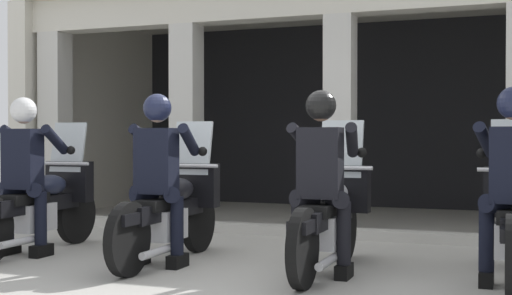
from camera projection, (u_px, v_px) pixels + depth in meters
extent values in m
plane|color=#A8A59E|center=(326.00, 229.00, 9.12)|extent=(80.00, 80.00, 0.00)
cube|color=black|center=(389.00, 115.00, 11.99)|extent=(9.46, 0.24, 3.13)
cube|color=beige|center=(96.00, 115.00, 11.93)|extent=(0.30, 4.00, 3.13)
cube|color=beige|center=(55.00, 126.00, 10.25)|extent=(0.35, 0.36, 2.69)
cube|color=beige|center=(187.00, 125.00, 9.51)|extent=(0.35, 0.36, 2.69)
cube|color=beige|center=(340.00, 124.00, 8.76)|extent=(0.35, 0.36, 2.69)
cube|color=#B7B5AD|center=(330.00, 233.00, 8.31)|extent=(9.06, 0.24, 0.12)
cylinder|color=black|center=(76.00, 215.00, 7.89)|extent=(0.09, 0.64, 0.64)
cube|color=black|center=(76.00, 196.00, 7.88)|extent=(0.14, 0.44, 0.08)
cube|color=silver|center=(33.00, 217.00, 7.18)|extent=(0.28, 0.44, 0.28)
cube|color=black|center=(36.00, 204.00, 7.23)|extent=(0.18, 1.24, 0.16)
ellipsoid|color=#1E2338|center=(49.00, 185.00, 7.43)|extent=(0.26, 0.48, 0.22)
cube|color=black|center=(24.00, 199.00, 7.06)|extent=(0.24, 0.52, 0.10)
cylinder|color=silver|center=(73.00, 194.00, 7.83)|extent=(0.05, 0.24, 0.53)
cube|color=black|center=(70.00, 181.00, 7.77)|extent=(0.52, 0.16, 0.44)
sphere|color=silver|center=(75.00, 179.00, 7.86)|extent=(0.18, 0.18, 0.18)
cube|color=silver|center=(68.00, 147.00, 7.74)|extent=(0.40, 0.14, 0.54)
cylinder|color=silver|center=(64.00, 163.00, 7.67)|extent=(0.62, 0.04, 0.04)
cylinder|color=silver|center=(19.00, 242.00, 6.82)|extent=(0.07, 0.55, 0.07)
cube|color=black|center=(23.00, 159.00, 7.04)|extent=(0.36, 0.22, 0.60)
cube|color=#591414|center=(30.00, 157.00, 7.15)|extent=(0.05, 0.02, 0.32)
sphere|color=tan|center=(24.00, 113.00, 7.05)|extent=(0.21, 0.21, 0.21)
sphere|color=silver|center=(24.00, 110.00, 7.05)|extent=(0.26, 0.26, 0.26)
cylinder|color=black|center=(36.00, 190.00, 7.01)|extent=(0.26, 0.29, 0.17)
cylinder|color=black|center=(41.00, 218.00, 6.99)|extent=(0.12, 0.12, 0.53)
cube|color=black|center=(41.00, 251.00, 7.01)|extent=(0.11, 0.26, 0.12)
cylinder|color=black|center=(13.00, 189.00, 7.11)|extent=(0.26, 0.29, 0.17)
cylinder|color=black|center=(8.00, 216.00, 7.13)|extent=(0.12, 0.12, 0.53)
cube|color=black|center=(9.00, 248.00, 7.15)|extent=(0.11, 0.26, 0.12)
cylinder|color=black|center=(55.00, 140.00, 7.17)|extent=(0.19, 0.48, 0.31)
sphere|color=black|center=(71.00, 150.00, 7.35)|extent=(0.09, 0.09, 0.09)
cylinder|color=black|center=(20.00, 140.00, 7.32)|extent=(0.19, 0.48, 0.31)
sphere|color=black|center=(30.00, 150.00, 7.54)|extent=(0.09, 0.09, 0.09)
cylinder|color=black|center=(199.00, 221.00, 7.30)|extent=(0.09, 0.64, 0.64)
cylinder|color=black|center=(128.00, 239.00, 5.99)|extent=(0.09, 0.64, 0.64)
cube|color=black|center=(199.00, 201.00, 7.30)|extent=(0.14, 0.44, 0.08)
cube|color=silver|center=(164.00, 225.00, 6.60)|extent=(0.28, 0.44, 0.28)
cube|color=black|center=(167.00, 210.00, 6.64)|extent=(0.18, 1.24, 0.16)
ellipsoid|color=black|center=(177.00, 189.00, 6.85)|extent=(0.26, 0.48, 0.22)
cube|color=black|center=(157.00, 204.00, 6.47)|extent=(0.24, 0.52, 0.10)
cube|color=black|center=(132.00, 218.00, 6.04)|extent=(0.16, 0.48, 0.10)
cylinder|color=silver|center=(196.00, 198.00, 7.24)|extent=(0.05, 0.24, 0.53)
cube|color=black|center=(193.00, 185.00, 7.18)|extent=(0.52, 0.16, 0.44)
sphere|color=silver|center=(198.00, 182.00, 7.28)|extent=(0.18, 0.18, 0.18)
cube|color=silver|center=(193.00, 148.00, 7.16)|extent=(0.40, 0.14, 0.54)
cylinder|color=silver|center=(189.00, 166.00, 7.09)|extent=(0.62, 0.04, 0.04)
cylinder|color=silver|center=(158.00, 252.00, 6.23)|extent=(0.07, 0.55, 0.07)
cube|color=black|center=(156.00, 161.00, 6.45)|extent=(0.36, 0.22, 0.60)
cube|color=#591414|center=(163.00, 158.00, 6.56)|extent=(0.05, 0.02, 0.32)
sphere|color=tan|center=(157.00, 111.00, 6.46)|extent=(0.21, 0.21, 0.21)
sphere|color=#191E38|center=(157.00, 108.00, 6.46)|extent=(0.26, 0.26, 0.26)
cylinder|color=black|center=(171.00, 195.00, 6.42)|extent=(0.26, 0.29, 0.17)
cylinder|color=black|center=(177.00, 226.00, 6.41)|extent=(0.12, 0.12, 0.53)
cube|color=black|center=(178.00, 261.00, 6.42)|extent=(0.11, 0.26, 0.12)
cylinder|color=black|center=(144.00, 194.00, 6.52)|extent=(0.26, 0.29, 0.17)
cylinder|color=black|center=(138.00, 224.00, 6.55)|extent=(0.12, 0.12, 0.53)
cube|color=black|center=(139.00, 258.00, 6.56)|extent=(0.11, 0.26, 0.12)
cylinder|color=black|center=(189.00, 140.00, 6.58)|extent=(0.19, 0.48, 0.31)
sphere|color=black|center=(203.00, 151.00, 6.77)|extent=(0.09, 0.09, 0.09)
cylinder|color=black|center=(148.00, 140.00, 6.74)|extent=(0.19, 0.48, 0.31)
sphere|color=black|center=(155.00, 151.00, 6.95)|extent=(0.09, 0.09, 0.09)
cylinder|color=black|center=(345.00, 227.00, 6.81)|extent=(0.09, 0.64, 0.64)
cylinder|color=black|center=(303.00, 248.00, 5.50)|extent=(0.09, 0.64, 0.64)
cube|color=black|center=(345.00, 205.00, 6.81)|extent=(0.14, 0.44, 0.08)
cube|color=silver|center=(325.00, 232.00, 6.11)|extent=(0.28, 0.44, 0.28)
cube|color=black|center=(326.00, 216.00, 6.15)|extent=(0.18, 1.24, 0.16)
ellipsoid|color=#B2B2B7|center=(333.00, 193.00, 6.35)|extent=(0.26, 0.48, 0.22)
cube|color=black|center=(321.00, 210.00, 5.98)|extent=(0.24, 0.52, 0.10)
cube|color=black|center=(305.00, 225.00, 5.55)|extent=(0.16, 0.48, 0.10)
cylinder|color=silver|center=(344.00, 203.00, 6.75)|extent=(0.05, 0.24, 0.53)
cube|color=black|center=(342.00, 189.00, 6.69)|extent=(0.52, 0.16, 0.44)
sphere|color=silver|center=(345.00, 186.00, 6.78)|extent=(0.18, 0.18, 0.18)
cube|color=silver|center=(342.00, 149.00, 6.67)|extent=(0.40, 0.14, 0.54)
cylinder|color=silver|center=(340.00, 168.00, 6.59)|extent=(0.62, 0.04, 0.04)
cylinder|color=silver|center=(328.00, 262.00, 5.74)|extent=(0.07, 0.55, 0.07)
cube|color=black|center=(320.00, 163.00, 5.96)|extent=(0.36, 0.22, 0.60)
cube|color=#14193F|center=(324.00, 160.00, 6.07)|extent=(0.05, 0.02, 0.32)
sphere|color=#936B51|center=(321.00, 109.00, 5.97)|extent=(0.21, 0.21, 0.21)
sphere|color=black|center=(321.00, 105.00, 5.97)|extent=(0.26, 0.26, 0.26)
cylinder|color=black|center=(337.00, 200.00, 5.93)|extent=(0.26, 0.29, 0.17)
cylinder|color=black|center=(344.00, 233.00, 5.91)|extent=(0.12, 0.12, 0.53)
cube|color=black|center=(344.00, 271.00, 5.93)|extent=(0.11, 0.26, 0.12)
cylinder|color=black|center=(305.00, 199.00, 6.03)|extent=(0.26, 0.29, 0.17)
cylinder|color=black|center=(298.00, 231.00, 6.05)|extent=(0.12, 0.12, 0.53)
cube|color=black|center=(298.00, 268.00, 6.07)|extent=(0.11, 0.26, 0.12)
cylinder|color=black|center=(352.00, 140.00, 6.09)|extent=(0.19, 0.48, 0.31)
sphere|color=black|center=(362.00, 153.00, 6.28)|extent=(0.09, 0.09, 0.09)
cylinder|color=black|center=(303.00, 140.00, 6.25)|extent=(0.19, 0.48, 0.31)
sphere|color=black|center=(306.00, 152.00, 6.46)|extent=(0.09, 0.09, 0.09)
cylinder|color=black|center=(512.00, 258.00, 5.06)|extent=(0.09, 0.64, 0.64)
cylinder|color=black|center=(495.00, 204.00, 5.59)|extent=(0.26, 0.29, 0.17)
cylinder|color=black|center=(486.00, 238.00, 5.61)|extent=(0.12, 0.12, 0.53)
cube|color=black|center=(486.00, 279.00, 5.63)|extent=(0.11, 0.26, 0.12)
cylinder|color=black|center=(486.00, 140.00, 5.80)|extent=(0.19, 0.48, 0.31)
sphere|color=black|center=(482.00, 153.00, 6.02)|extent=(0.09, 0.09, 0.09)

